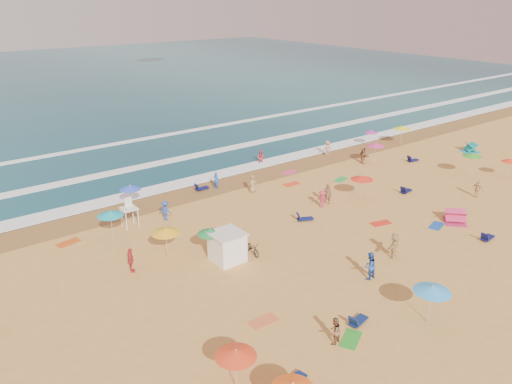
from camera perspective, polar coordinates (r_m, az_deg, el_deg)
ground at (r=38.65m, az=4.75°, el=-4.87°), size 220.00×220.00×0.00m
ocean at (r=113.33m, az=-25.24°, el=10.94°), size 220.00×140.00×0.18m
wet_sand at (r=47.84m, az=-5.21°, el=0.49°), size 220.00×220.00×0.00m
surf_foam at (r=55.09m, az=-10.12°, el=3.23°), size 200.00×18.70×0.05m
cabana at (r=34.60m, az=-3.30°, el=-6.34°), size 2.00×2.00×2.00m
cabana_roof at (r=34.11m, az=-3.34°, el=-4.77°), size 2.20×2.20×0.12m
bicycle at (r=35.59m, az=-0.46°, el=-6.40°), size 0.79×1.87×0.96m
lifeguard_stand at (r=40.66m, az=-14.28°, el=-2.48°), size 1.20×1.20×2.10m
beach_umbrellas at (r=39.30m, az=5.59°, el=-1.04°), size 51.04×27.80×0.79m
loungers at (r=41.50m, az=14.30°, el=-3.31°), size 34.10×24.99×0.34m
towels at (r=36.32m, az=1.09°, el=-6.62°), size 40.57×24.74×0.03m
popup_tents at (r=53.51m, az=22.73°, el=1.84°), size 21.43×12.52×1.20m
beachgoers at (r=41.05m, az=2.45°, el=-1.87°), size 42.64×28.10×2.14m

